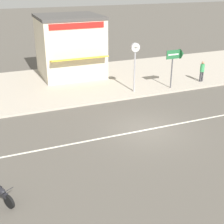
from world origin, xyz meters
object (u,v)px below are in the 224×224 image
at_px(street_clock, 135,56).
at_px(arrow_signboard, 179,56).
at_px(pedestrian_near_clock, 202,70).
at_px(shopfront_corner_warung, 70,46).

xyz_separation_m(street_clock, arrow_signboard, (3.55, -0.35, -0.23)).
distance_m(pedestrian_near_clock, shopfront_corner_warung, 11.26).
height_order(arrow_signboard, shopfront_corner_warung, shopfront_corner_warung).
xyz_separation_m(pedestrian_near_clock, shopfront_corner_warung, (-9.40, 6.01, 1.55)).
height_order(street_clock, pedestrian_near_clock, street_clock).
bearing_deg(street_clock, shopfront_corner_warung, 117.53).
relative_size(street_clock, pedestrian_near_clock, 2.18).
bearing_deg(pedestrian_near_clock, shopfront_corner_warung, 147.43).
height_order(pedestrian_near_clock, shopfront_corner_warung, shopfront_corner_warung).
xyz_separation_m(arrow_signboard, shopfront_corner_warung, (-6.75, 6.49, 0.03)).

